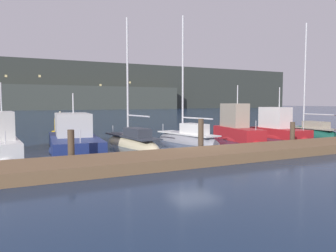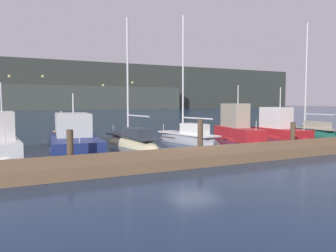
# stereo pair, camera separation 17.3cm
# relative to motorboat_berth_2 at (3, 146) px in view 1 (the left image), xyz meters

# --- Properties ---
(ground_plane) EXTENTS (400.00, 400.00, 0.00)m
(ground_plane) POSITION_rel_motorboat_berth_2_xyz_m (9.06, -3.60, -0.44)
(ground_plane) COLOR #192D4C
(dock) EXTENTS (35.47, 2.80, 0.45)m
(dock) POSITION_rel_motorboat_berth_2_xyz_m (9.06, -5.93, -0.22)
(dock) COLOR brown
(dock) RESTS_ON ground
(mooring_pile_1) EXTENTS (0.28, 0.28, 1.49)m
(mooring_pile_1) POSITION_rel_motorboat_berth_2_xyz_m (2.61, -4.28, 0.30)
(mooring_pile_1) COLOR #4C3D2D
(mooring_pile_1) RESTS_ON ground
(mooring_pile_2) EXTENTS (0.28, 0.28, 1.81)m
(mooring_pile_2) POSITION_rel_motorboat_berth_2_xyz_m (9.06, -4.28, 0.46)
(mooring_pile_2) COLOR #4C3D2D
(mooring_pile_2) RESTS_ON ground
(mooring_pile_3) EXTENTS (0.28, 0.28, 1.48)m
(mooring_pile_3) POSITION_rel_motorboat_berth_2_xyz_m (15.51, -4.28, 0.30)
(mooring_pile_3) COLOR #4C3D2D
(mooring_pile_3) RESTS_ON ground
(motorboat_berth_2) EXTENTS (1.89, 5.02, 4.10)m
(motorboat_berth_2) POSITION_rel_motorboat_berth_2_xyz_m (0.00, 0.00, 0.00)
(motorboat_berth_2) COLOR white
(motorboat_berth_2) RESTS_ON ground
(motorboat_berth_3) EXTENTS (3.35, 7.64, 3.63)m
(motorboat_berth_3) POSITION_rel_motorboat_berth_2_xyz_m (3.55, 0.21, -0.05)
(motorboat_berth_3) COLOR navy
(motorboat_berth_3) RESTS_ON ground
(sailboat_berth_4) EXTENTS (2.22, 6.31, 8.47)m
(sailboat_berth_4) POSITION_rel_motorboat_berth_2_xyz_m (7.06, 0.42, -0.33)
(sailboat_berth_4) COLOR beige
(sailboat_berth_4) RESTS_ON ground
(sailboat_berth_5) EXTENTS (2.54, 6.11, 9.07)m
(sailboat_berth_5) POSITION_rel_motorboat_berth_2_xyz_m (10.86, 0.20, -0.32)
(sailboat_berth_5) COLOR gray
(sailboat_berth_5) RESTS_ON ground
(motorboat_berth_6) EXTENTS (2.56, 5.78, 4.37)m
(motorboat_berth_6) POSITION_rel_motorboat_berth_2_xyz_m (14.79, 0.05, 0.08)
(motorboat_berth_6) COLOR red
(motorboat_berth_6) RESTS_ON ground
(motorboat_berth_7) EXTENTS (1.95, 5.27, 4.42)m
(motorboat_berth_7) POSITION_rel_motorboat_berth_2_xyz_m (18.55, -0.16, -0.05)
(motorboat_berth_7) COLOR red
(motorboat_berth_7) RESTS_ON ground
(sailboat_berth_8) EXTENTS (1.79, 6.21, 9.72)m
(sailboat_berth_8) POSITION_rel_motorboat_berth_2_xyz_m (21.93, -0.02, -0.33)
(sailboat_berth_8) COLOR #195647
(sailboat_berth_8) RESTS_ON ground
(channel_buoy) EXTENTS (1.46, 1.46, 1.88)m
(channel_buoy) POSITION_rel_motorboat_berth_2_xyz_m (4.44, 11.27, 0.25)
(channel_buoy) COLOR gold
(channel_buoy) RESTS_ON ground
(hillside_backdrop) EXTENTS (240.00, 23.00, 18.24)m
(hillside_backdrop) POSITION_rel_motorboat_berth_2_xyz_m (6.40, 113.60, 7.95)
(hillside_backdrop) COLOR #333833
(hillside_backdrop) RESTS_ON ground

